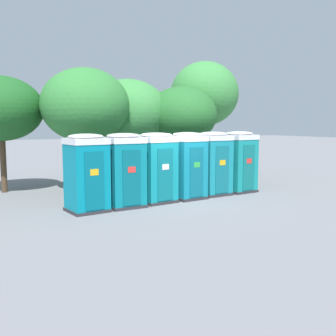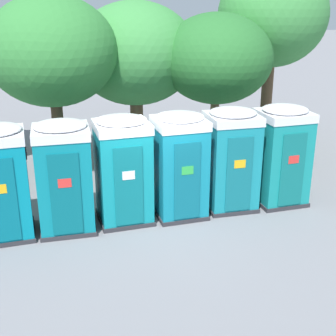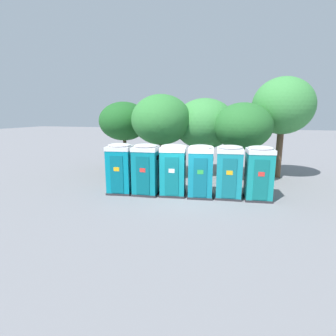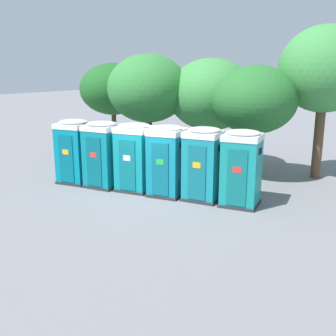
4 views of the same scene
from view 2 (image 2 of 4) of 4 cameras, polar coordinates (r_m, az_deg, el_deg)
The scene contains 11 objects.
ground_plane at distance 11.40m, azimuth -1.83°, elevation -6.07°, with size 120.00×120.00×0.00m, color slate.
portapotty_0 at distance 10.71m, azimuth -19.75°, elevation -1.61°, with size 1.37×1.35×2.54m.
portapotty_1 at distance 10.65m, azimuth -12.55°, elevation -0.98°, with size 1.31×1.28×2.54m.
portapotty_2 at distance 10.86m, azimuth -5.49°, elevation -0.15°, with size 1.37×1.35×2.54m.
portapotty_3 at distance 11.10m, azimuth 1.41°, elevation 0.41°, with size 1.32×1.33×2.54m.
portapotty_4 at distance 11.62m, azimuth 7.67°, elevation 1.14°, with size 1.30×1.28×2.54m.
portapotty_5 at distance 12.14m, azimuth 13.63°, elevation 1.59°, with size 1.35×1.33×2.54m.
street_tree_0 at distance 13.65m, azimuth -13.98°, elevation 13.59°, with size 3.64×3.64×5.14m.
street_tree_1 at distance 16.71m, azimuth 12.62°, elevation 17.64°, with size 3.64×3.64×6.16m.
street_tree_2 at distance 14.62m, azimuth 5.93°, elevation 13.08°, with size 3.41×3.41×4.62m.
street_tree_4 at distance 15.15m, azimuth -4.02°, elevation 13.68°, with size 3.89×3.89×4.95m.
Camera 2 is at (-1.35, -10.12, 5.06)m, focal length 50.00 mm.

